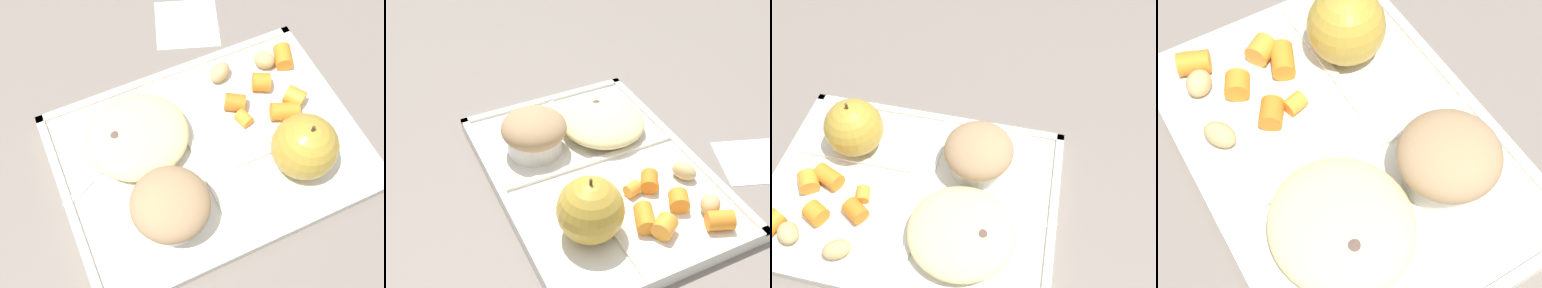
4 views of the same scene
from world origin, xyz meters
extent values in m
plane|color=slate|center=(0.00, 0.00, 0.00)|extent=(6.00, 6.00, 0.00)
cube|color=silver|center=(0.00, 0.00, 0.01)|extent=(0.39, 0.28, 0.01)
cube|color=silver|center=(0.00, -0.14, 0.02)|extent=(0.39, 0.01, 0.01)
cube|color=silver|center=(0.00, 0.14, 0.02)|extent=(0.39, 0.01, 0.01)
cube|color=silver|center=(-0.19, 0.00, 0.02)|extent=(0.01, 0.28, 0.01)
cube|color=silver|center=(0.19, 0.00, 0.02)|extent=(0.01, 0.28, 0.01)
cube|color=silver|center=(0.02, 0.00, 0.02)|extent=(0.01, 0.26, 0.01)
cube|color=silver|center=(-0.10, 0.03, 0.02)|extent=(0.17, 0.01, 0.01)
sphere|color=#B79333|center=(-0.10, 0.06, 0.06)|extent=(0.08, 0.08, 0.08)
cylinder|color=#4C381E|center=(-0.10, 0.06, 0.10)|extent=(0.00, 0.00, 0.01)
cylinder|color=silver|center=(0.08, 0.06, 0.03)|extent=(0.08, 0.08, 0.03)
ellipsoid|color=tan|center=(0.08, 0.06, 0.06)|extent=(0.09, 0.09, 0.05)
cylinder|color=orange|center=(-0.11, -0.06, 0.03)|extent=(0.03, 0.03, 0.03)
cylinder|color=orange|center=(-0.11, -0.01, 0.03)|extent=(0.04, 0.04, 0.02)
cylinder|color=orange|center=(-0.06, -0.05, 0.03)|extent=(0.04, 0.03, 0.02)
cylinder|color=orange|center=(-0.06, -0.02, 0.02)|extent=(0.02, 0.02, 0.02)
cylinder|color=orange|center=(-0.14, -0.02, 0.03)|extent=(0.04, 0.04, 0.03)
cylinder|color=orange|center=(-0.16, -0.09, 0.03)|extent=(0.04, 0.04, 0.02)
ellipsoid|color=tan|center=(-0.13, -0.09, 0.03)|extent=(0.04, 0.04, 0.02)
ellipsoid|color=tan|center=(-0.06, -0.10, 0.03)|extent=(0.04, 0.04, 0.02)
ellipsoid|color=beige|center=(0.08, -0.05, 0.03)|extent=(0.13, 0.13, 0.04)
sphere|color=brown|center=(0.08, -0.08, 0.03)|extent=(0.03, 0.03, 0.03)
sphere|color=brown|center=(0.11, -0.05, 0.03)|extent=(0.04, 0.04, 0.04)
cube|color=silver|center=(0.15, -0.02, 0.02)|extent=(0.09, 0.05, 0.00)
cube|color=silver|center=(0.09, -0.05, 0.02)|extent=(0.04, 0.03, 0.00)
cylinder|color=silver|center=(0.06, -0.06, 0.02)|extent=(0.02, 0.01, 0.00)
cylinder|color=silver|center=(0.07, -0.07, 0.02)|extent=(0.02, 0.01, 0.00)
cylinder|color=silver|center=(0.07, -0.07, 0.02)|extent=(0.02, 0.01, 0.00)
cube|color=white|center=(-0.07, -0.22, 0.00)|extent=(0.12, 0.12, 0.00)
camera|label=1|loc=(0.13, 0.23, 0.54)|focal=42.14mm
camera|label=2|loc=(-0.47, 0.26, 0.50)|focal=48.49mm
camera|label=3|loc=(0.13, -0.25, 0.49)|focal=37.59mm
camera|label=4|loc=(0.25, -0.14, 0.48)|focal=53.31mm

